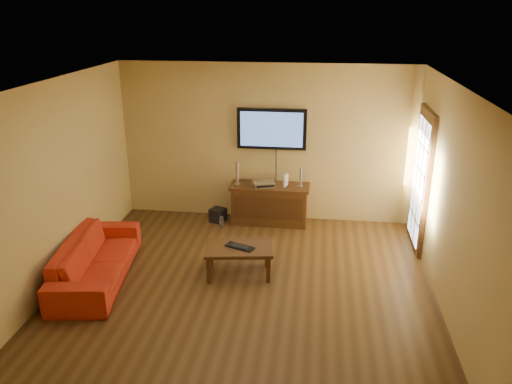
% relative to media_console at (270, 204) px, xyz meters
% --- Properties ---
extents(ground_plane, '(5.00, 5.00, 0.00)m').
position_rel_media_console_xyz_m(ground_plane, '(-0.10, -2.24, -0.35)').
color(ground_plane, '#3C2710').
rests_on(ground_plane, ground).
extents(room_walls, '(5.00, 5.00, 5.00)m').
position_rel_media_console_xyz_m(room_walls, '(-0.10, -1.61, 1.34)').
color(room_walls, tan).
rests_on(room_walls, ground).
extents(french_door, '(0.07, 1.02, 2.22)m').
position_rel_media_console_xyz_m(french_door, '(2.36, -0.54, 0.70)').
color(french_door, '#3A200D').
rests_on(french_door, ground).
extents(media_console, '(1.35, 0.51, 0.69)m').
position_rel_media_console_xyz_m(media_console, '(0.00, 0.00, 0.00)').
color(media_console, '#3A200D').
rests_on(media_console, ground).
extents(television, '(1.17, 0.08, 0.69)m').
position_rel_media_console_xyz_m(television, '(-0.00, 0.22, 1.27)').
color(television, black).
rests_on(television, ground).
extents(coffee_table, '(1.00, 0.69, 0.43)m').
position_rel_media_console_xyz_m(coffee_table, '(-0.24, -1.85, 0.02)').
color(coffee_table, '#3A200D').
rests_on(coffee_table, ground).
extents(sofa, '(0.88, 2.10, 0.80)m').
position_rel_media_console_xyz_m(sofa, '(-2.16, -2.20, 0.05)').
color(sofa, red).
rests_on(sofa, ground).
extents(speaker_left, '(0.11, 0.11, 0.39)m').
position_rel_media_console_xyz_m(speaker_left, '(-0.56, -0.02, 0.52)').
color(speaker_left, silver).
rests_on(speaker_left, media_console).
extents(speaker_right, '(0.09, 0.09, 0.32)m').
position_rel_media_console_xyz_m(speaker_right, '(0.52, 0.03, 0.49)').
color(speaker_right, silver).
rests_on(speaker_right, media_console).
extents(av_receiver, '(0.42, 0.36, 0.08)m').
position_rel_media_console_xyz_m(av_receiver, '(-0.09, -0.05, 0.38)').
color(av_receiver, silver).
rests_on(av_receiver, media_console).
extents(game_console, '(0.09, 0.16, 0.21)m').
position_rel_media_console_xyz_m(game_console, '(0.27, -0.00, 0.44)').
color(game_console, white).
rests_on(game_console, media_console).
extents(subwoofer, '(0.31, 0.31, 0.24)m').
position_rel_media_console_xyz_m(subwoofer, '(-0.90, -0.07, -0.23)').
color(subwoofer, black).
rests_on(subwoofer, ground).
extents(bottle, '(0.07, 0.07, 0.20)m').
position_rel_media_console_xyz_m(bottle, '(-0.79, -0.30, -0.25)').
color(bottle, white).
rests_on(bottle, ground).
extents(keyboard, '(0.43, 0.29, 0.02)m').
position_rel_media_console_xyz_m(keyboard, '(-0.22, -1.85, 0.09)').
color(keyboard, black).
rests_on(keyboard, coffee_table).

